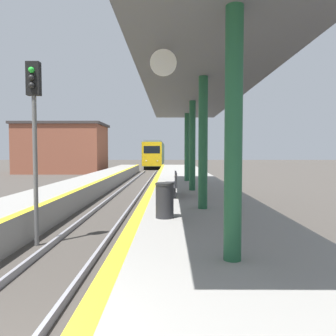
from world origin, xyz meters
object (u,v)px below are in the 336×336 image
Objects in this scene: train at (155,154)px; signal_near at (34,119)px; bench at (173,183)px; trash_bin at (165,200)px.

signal_near is at bearing -91.48° from train.
signal_near is (-1.17, -45.37, 1.33)m from train.
signal_near is at bearing -136.14° from bench.
signal_near is at bearing 171.27° from trash_bin.
bench is at bearing 86.70° from trash_bin.
train is at bearing 88.52° from signal_near.
signal_near is 5.53× the size of trash_bin.
train is 10.01× the size of bench.
trash_bin is at bearing -93.30° from bench.
bench reaches higher than trash_bin.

